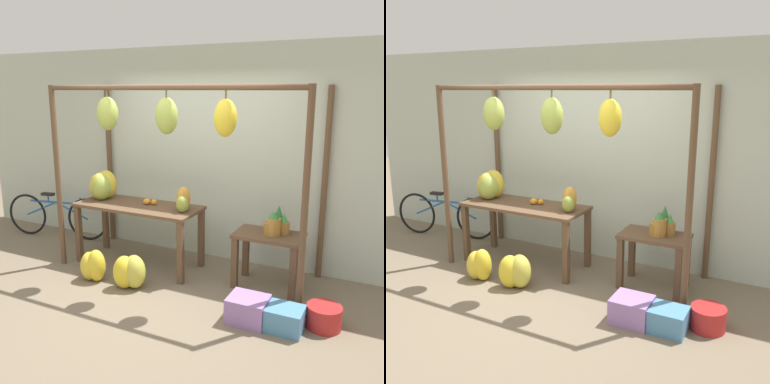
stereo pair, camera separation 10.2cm
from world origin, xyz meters
TOP-DOWN VIEW (x-y plane):
  - ground_plane at (0.00, 0.00)m, footprint 20.00×20.00m
  - shop_wall_back at (0.00, 1.57)m, footprint 8.00×0.08m
  - stall_awning at (-0.01, 0.62)m, footprint 3.17×1.22m
  - display_table_main at (-0.64, 0.85)m, footprint 1.62×0.67m
  - display_table_side at (1.07, 0.94)m, footprint 0.77×0.48m
  - banana_pile_on_table at (-1.23, 0.88)m, footprint 0.40×0.44m
  - orange_pile at (-0.53, 0.92)m, footprint 0.18×0.11m
  - pineapple_cluster at (1.13, 0.97)m, footprint 0.27×0.31m
  - banana_pile_ground_left at (-0.88, 0.19)m, footprint 0.37×0.33m
  - banana_pile_ground_right at (-0.35, 0.21)m, footprint 0.46×0.41m
  - fruit_crate_white at (1.12, 0.11)m, footprint 0.38×0.34m
  - blue_bucket at (1.81, 0.32)m, footprint 0.34×0.34m
  - parked_bicycle at (-2.37, 1.17)m, footprint 1.67×0.37m
  - papaya_pile at (-0.01, 0.87)m, footprint 0.27×0.31m
  - fruit_crate_purple at (1.49, 0.11)m, footprint 0.35×0.30m

SIDE VIEW (x-z plane):
  - ground_plane at x=0.00m, z-range 0.00..0.00m
  - blue_bucket at x=1.81m, z-range 0.00..0.23m
  - fruit_crate_purple at x=1.49m, z-range 0.00..0.23m
  - fruit_crate_white at x=1.12m, z-range 0.00..0.26m
  - banana_pile_ground_left at x=-0.88m, z-range -0.02..0.37m
  - banana_pile_ground_right at x=-0.35m, z-range -0.01..0.39m
  - parked_bicycle at x=-2.37m, z-range -0.01..0.70m
  - display_table_side at x=1.07m, z-range 0.16..0.81m
  - display_table_main at x=-0.64m, z-range 0.28..1.09m
  - pineapple_cluster at x=1.13m, z-range 0.61..0.92m
  - orange_pile at x=-0.53m, z-range 0.81..0.88m
  - papaya_pile at x=-0.01m, z-range 0.79..1.08m
  - banana_pile_on_table at x=-1.23m, z-range 0.80..1.18m
  - shop_wall_back at x=0.00m, z-range 0.00..2.80m
  - stall_awning at x=-0.01m, z-range 0.54..2.84m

